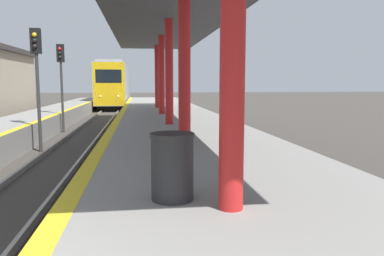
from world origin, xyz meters
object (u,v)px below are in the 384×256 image
at_px(train, 115,85).
at_px(signal_mid, 37,66).
at_px(signal_far, 61,71).
at_px(trash_bin, 172,166).

relative_size(train, signal_mid, 3.97).
height_order(signal_mid, signal_far, same).
distance_m(signal_mid, trash_bin, 10.38).
bearing_deg(trash_bin, signal_mid, 113.70).
bearing_deg(signal_mid, signal_far, 92.79).
relative_size(train, signal_far, 3.97).
distance_m(train, trash_bin, 37.01).
xyz_separation_m(train, trash_bin, (3.07, -36.87, -0.93)).
distance_m(signal_mid, signal_far, 5.64).
relative_size(signal_mid, trash_bin, 4.90).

